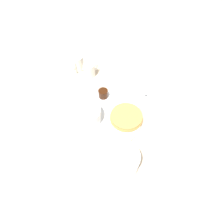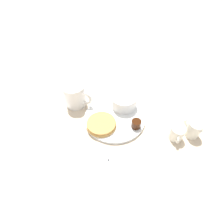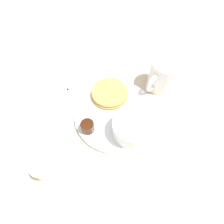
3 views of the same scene
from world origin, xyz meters
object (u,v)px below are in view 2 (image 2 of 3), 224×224
at_px(plate, 115,118).
at_px(fork, 105,157).
at_px(bowl, 124,101).
at_px(creamer_pitcher_far, 194,129).
at_px(coffee_mug, 75,95).
at_px(creamer_pitcher_near, 177,133).

height_order(plate, fork, plate).
bearing_deg(bowl, creamer_pitcher_far, -65.26).
relative_size(plate, coffee_mug, 2.17).
height_order(plate, coffee_mug, coffee_mug).
relative_size(plate, bowl, 2.36).
relative_size(plate, creamer_pitcher_near, 4.31).
bearing_deg(creamer_pitcher_near, fork, 161.49).
relative_size(coffee_mug, fork, 0.82).
distance_m(bowl, coffee_mug, 0.20).
bearing_deg(creamer_pitcher_far, fork, 160.72).
bearing_deg(plate, fork, -137.41).
bearing_deg(creamer_pitcher_far, creamer_pitcher_near, 157.46).
relative_size(creamer_pitcher_near, creamer_pitcher_far, 0.75).
relative_size(bowl, creamer_pitcher_near, 1.83).
distance_m(bowl, fork, 0.24).
bearing_deg(coffee_mug, creamer_pitcher_far, -55.65).
xyz_separation_m(bowl, creamer_pitcher_near, (0.06, -0.23, -0.01)).
bearing_deg(plate, coffee_mug, 116.88).
bearing_deg(plate, bowl, 22.72).
bearing_deg(creamer_pitcher_far, plate, 129.01).
xyz_separation_m(plate, coffee_mug, (-0.08, 0.16, 0.04)).
bearing_deg(creamer_pitcher_near, bowl, 104.27).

